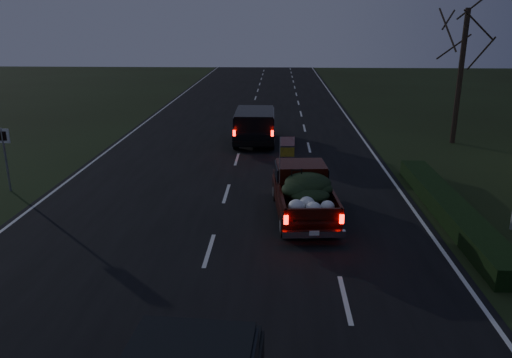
# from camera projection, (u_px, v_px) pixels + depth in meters

# --- Properties ---
(ground) EXTENTS (120.00, 120.00, 0.00)m
(ground) POSITION_uv_depth(u_px,v_px,m) (209.00, 251.00, 14.44)
(ground) COLOR black
(ground) RESTS_ON ground
(road_asphalt) EXTENTS (14.00, 120.00, 0.02)m
(road_asphalt) POSITION_uv_depth(u_px,v_px,m) (209.00, 251.00, 14.43)
(road_asphalt) COLOR black
(road_asphalt) RESTS_ON ground
(hedge_row) EXTENTS (1.00, 10.00, 0.60)m
(hedge_row) POSITION_uv_depth(u_px,v_px,m) (450.00, 208.00, 16.88)
(hedge_row) COLOR black
(hedge_row) RESTS_ON ground
(route_sign) EXTENTS (0.55, 0.08, 2.50)m
(route_sign) POSITION_uv_depth(u_px,v_px,m) (4.00, 150.00, 19.05)
(route_sign) COLOR gray
(route_sign) RESTS_ON ground
(bare_tree_far) EXTENTS (3.60, 3.60, 7.00)m
(bare_tree_far) POSITION_uv_depth(u_px,v_px,m) (464.00, 44.00, 25.71)
(bare_tree_far) COLOR black
(bare_tree_far) RESTS_ON ground
(pickup_truck) EXTENTS (2.15, 4.82, 2.46)m
(pickup_truck) POSITION_uv_depth(u_px,v_px,m) (304.00, 190.00, 16.78)
(pickup_truck) COLOR #320C06
(pickup_truck) RESTS_ON ground
(lead_suv) EXTENTS (2.16, 5.07, 1.45)m
(lead_suv) POSITION_uv_depth(u_px,v_px,m) (255.00, 123.00, 26.93)
(lead_suv) COLOR black
(lead_suv) RESTS_ON ground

